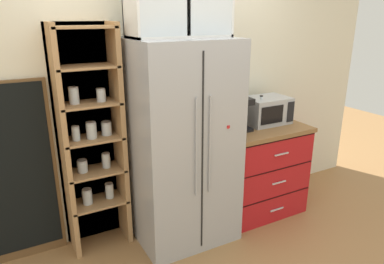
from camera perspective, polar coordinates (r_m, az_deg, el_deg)
ground_plane at (r=3.47m, az=-1.50°, el=-15.67°), size 10.68×10.68×0.00m
wall_back_cream at (r=3.30m, az=-4.88°, el=6.67°), size 4.98×0.10×2.55m
refrigerator at (r=3.06m, az=-1.64°, el=-1.85°), size 0.84×0.72×1.77m
pantry_shelf_column at (r=3.06m, az=-15.88°, el=-0.98°), size 0.53×0.31×1.89m
counter_cabinet at (r=3.70m, az=10.41°, el=-5.66°), size 0.86×0.67×0.91m
microwave at (r=3.61m, az=11.77°, el=3.43°), size 0.44×0.33×0.26m
coffee_maker at (r=3.35m, az=7.51°, el=2.97°), size 0.17×0.20×0.31m
mug_cream at (r=3.49m, az=11.41°, el=1.46°), size 0.11×0.08×0.08m
bottle_amber at (r=3.47m, az=11.46°, el=2.55°), size 0.07×0.07×0.26m
bottle_clear at (r=3.51m, az=10.89°, el=3.13°), size 0.07×0.07×0.30m
chalkboard_menu at (r=3.13m, az=-26.26°, el=-6.10°), size 0.60×0.04×1.49m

